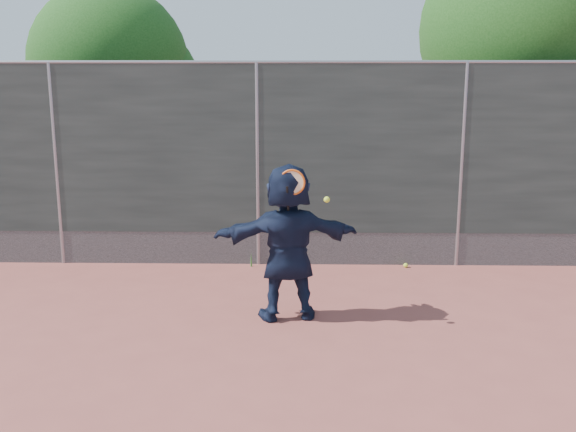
{
  "coord_description": "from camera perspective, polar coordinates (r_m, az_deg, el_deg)",
  "views": [
    {
      "loc": [
        0.66,
        -5.9,
        2.78
      ],
      "look_at": [
        0.5,
        1.28,
        1.23
      ],
      "focal_mm": 40.0,
      "sensor_mm": 36.0,
      "label": 1
    }
  ],
  "objects": [
    {
      "name": "tree_left",
      "position": [
        12.94,
        -14.82,
        12.49
      ],
      "size": [
        3.15,
        3.0,
        4.53
      ],
      "color": "#382314",
      "rests_on": "ground"
    },
    {
      "name": "swing_action",
      "position": [
        7.07,
        0.65,
        2.72
      ],
      "size": [
        0.56,
        0.21,
        0.51
      ],
      "color": "#DA5614",
      "rests_on": "ground"
    },
    {
      "name": "ball_ground",
      "position": [
        9.78,
        10.42,
        -4.33
      ],
      "size": [
        0.07,
        0.07,
        0.07
      ],
      "primitive_type": "sphere",
      "color": "#D5F336",
      "rests_on": "ground"
    },
    {
      "name": "weed_clump",
      "position": [
        9.66,
        -0.95,
        -3.71
      ],
      "size": [
        0.68,
        0.07,
        0.3
      ],
      "color": "#387226",
      "rests_on": "ground"
    },
    {
      "name": "tree_right",
      "position": [
        12.35,
        20.99,
        14.7
      ],
      "size": [
        3.78,
        3.6,
        5.39
      ],
      "color": "#382314",
      "rests_on": "ground"
    },
    {
      "name": "player",
      "position": [
        7.42,
        -0.0,
        -2.32
      ],
      "size": [
        1.77,
        0.82,
        1.84
      ],
      "primitive_type": "imported",
      "rotation": [
        0.0,
        0.0,
        3.31
      ],
      "color": "#131C34",
      "rests_on": "ground"
    },
    {
      "name": "fence",
      "position": [
        9.5,
        -2.73,
        4.93
      ],
      "size": [
        20.0,
        0.06,
        3.03
      ],
      "color": "#38423D",
      "rests_on": "ground"
    },
    {
      "name": "ground",
      "position": [
        6.56,
        -4.74,
        -12.93
      ],
      "size": [
        80.0,
        80.0,
        0.0
      ],
      "primitive_type": "plane",
      "color": "#9E4C42",
      "rests_on": "ground"
    }
  ]
}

